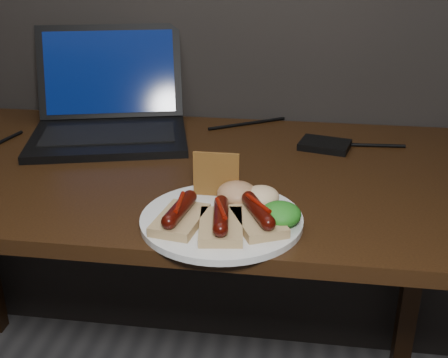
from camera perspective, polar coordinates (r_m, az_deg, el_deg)
desk at (r=1.26m, az=-7.00°, el=-2.26°), size 1.40×0.70×0.75m
laptop at (r=1.42m, az=-11.57°, el=6.58°), size 0.44×0.43×0.25m
hard_drive at (r=1.33m, az=10.20°, el=3.43°), size 0.13×0.11×0.02m
desk_cables at (r=1.37m, az=-5.07°, el=4.16°), size 0.98×0.41×0.01m
plate at (r=0.97m, az=-0.25°, el=-4.15°), size 0.35×0.35×0.01m
bread_sausage_left at (r=0.94m, az=-4.50°, el=-3.67°), size 0.09×0.12×0.04m
bread_sausage_center at (r=0.92m, az=-0.32°, el=-4.35°), size 0.08×0.12×0.04m
bread_sausage_right at (r=0.94m, az=3.46°, el=-3.80°), size 0.11×0.13×0.04m
crispbread at (r=1.03m, az=-0.80°, el=0.47°), size 0.09×0.01×0.08m
salad_greens at (r=0.94m, az=5.76°, el=-3.58°), size 0.07×0.07×0.04m
salsa_mound at (r=1.01m, az=1.31°, el=-1.45°), size 0.07×0.07×0.04m
coleslaw_mound at (r=1.01m, az=3.82°, el=-1.78°), size 0.06×0.06×0.04m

